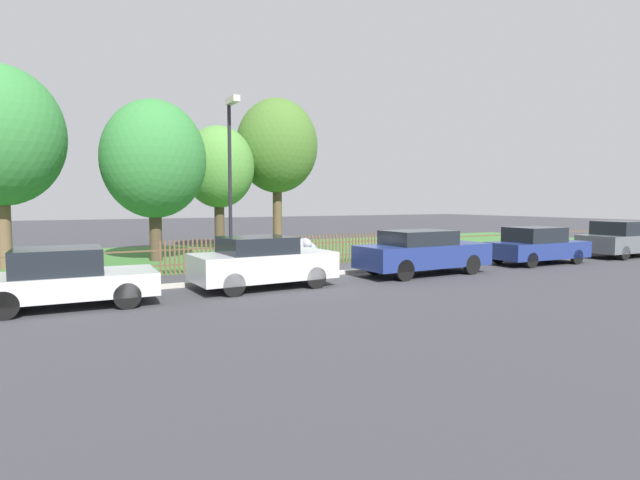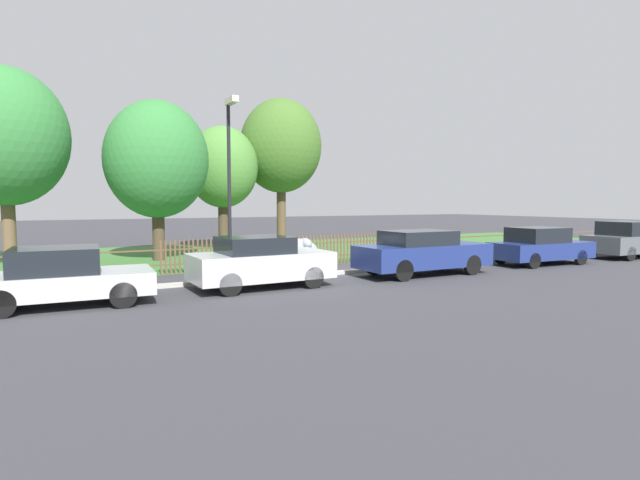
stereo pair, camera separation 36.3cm
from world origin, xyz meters
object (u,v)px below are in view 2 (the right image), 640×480
at_px(parked_car_navy_estate, 260,262).
at_px(tree_mid_park, 222,168).
at_px(parked_car_red_compact, 422,252).
at_px(parked_car_black_saloon, 62,277).
at_px(parked_car_white_van, 540,246).
at_px(parked_car_grey_coupe, 629,240).
at_px(tree_behind_motorcycle, 157,160).
at_px(tree_far_left, 281,147).
at_px(covered_motorcycle, 294,252).
at_px(tree_nearest_kerb, 5,137).
at_px(street_lamp, 230,166).

xyz_separation_m(parked_car_navy_estate, tree_mid_park, (2.27, 11.17, 3.35)).
bearing_deg(parked_car_red_compact, parked_car_black_saloon, 179.57).
distance_m(parked_car_navy_estate, parked_car_white_van, 11.39).
bearing_deg(parked_car_grey_coupe, parked_car_red_compact, -179.71).
xyz_separation_m(parked_car_grey_coupe, tree_behind_motorcycle, (-18.20, 8.25, 3.32)).
bearing_deg(parked_car_grey_coupe, tree_far_left, 133.97).
bearing_deg(parked_car_black_saloon, parked_car_red_compact, 2.46).
distance_m(parked_car_white_van, covered_motorcycle, 9.54).
relative_size(parked_car_red_compact, tree_behind_motorcycle, 0.71).
xyz_separation_m(parked_car_red_compact, tree_nearest_kerb, (-12.20, 8.33, 3.96)).
height_order(tree_behind_motorcycle, street_lamp, tree_behind_motorcycle).
relative_size(parked_car_white_van, tree_behind_motorcycle, 0.63).
height_order(parked_car_navy_estate, tree_far_left, tree_far_left).
bearing_deg(tree_far_left, street_lamp, -120.90).
bearing_deg(parked_car_white_van, street_lamp, 173.02).
relative_size(parked_car_grey_coupe, tree_nearest_kerb, 0.57).
bearing_deg(parked_car_black_saloon, parked_car_white_van, 2.68).
height_order(parked_car_navy_estate, tree_nearest_kerb, tree_nearest_kerb).
distance_m(parked_car_black_saloon, tree_behind_motorcycle, 9.61).
bearing_deg(tree_behind_motorcycle, parked_car_red_compact, -49.59).
bearing_deg(tree_nearest_kerb, parked_car_red_compact, -34.32).
xyz_separation_m(tree_behind_motorcycle, tree_far_left, (6.98, 3.60, 1.24)).
height_order(parked_car_navy_estate, street_lamp, street_lamp).
xyz_separation_m(tree_nearest_kerb, street_lamp, (6.33, -6.33, -1.23)).
height_order(tree_mid_park, tree_far_left, tree_far_left).
distance_m(tree_nearest_kerb, tree_mid_park, 9.39).
bearing_deg(parked_car_grey_coupe, street_lamp, 173.72).
relative_size(tree_behind_motorcycle, street_lamp, 1.18).
relative_size(tree_nearest_kerb, tree_behind_motorcycle, 1.11).
relative_size(covered_motorcycle, tree_mid_park, 0.32).
xyz_separation_m(tree_nearest_kerb, tree_far_left, (12.20, 3.47, 0.61)).
distance_m(parked_car_white_van, street_lamp, 12.13).
bearing_deg(tree_mid_park, parked_car_navy_estate, -101.50).
height_order(parked_car_white_van, tree_mid_park, tree_mid_park).
relative_size(parked_car_black_saloon, tree_mid_park, 0.63).
distance_m(tree_behind_motorcycle, tree_far_left, 7.95).
relative_size(parked_car_navy_estate, tree_nearest_kerb, 0.54).
bearing_deg(covered_motorcycle, tree_mid_park, 92.71).
distance_m(parked_car_navy_estate, tree_far_left, 13.70).
height_order(parked_car_red_compact, tree_behind_motorcycle, tree_behind_motorcycle).
relative_size(parked_car_navy_estate, tree_far_left, 0.50).
bearing_deg(parked_car_black_saloon, tree_nearest_kerb, 103.38).
height_order(parked_car_black_saloon, street_lamp, street_lamp).
bearing_deg(parked_car_navy_estate, parked_car_white_van, -2.13).
bearing_deg(tree_mid_park, parked_car_black_saloon, -122.27).
distance_m(parked_car_grey_coupe, covered_motorcycle, 14.86).
bearing_deg(parked_car_navy_estate, tree_mid_park, 76.79).
xyz_separation_m(parked_car_red_compact, covered_motorcycle, (-3.38, 2.72, -0.08)).
distance_m(parked_car_red_compact, parked_car_grey_coupe, 11.22).
bearing_deg(parked_car_red_compact, parked_car_white_van, 0.19).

